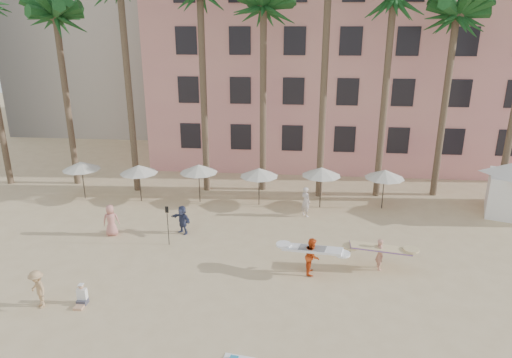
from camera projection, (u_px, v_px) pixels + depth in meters
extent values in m
plane|color=#D1B789|center=(256.00, 321.00, 18.40)|extent=(120.00, 120.00, 0.00)
cube|color=#EFA191|center=(364.00, 65.00, 39.69)|extent=(35.00, 14.00, 16.00)
cylinder|color=brown|center=(67.00, 103.00, 32.42)|extent=(0.44, 0.44, 12.00)
cylinder|color=brown|center=(129.00, 92.00, 30.70)|extent=(0.44, 0.44, 14.00)
cylinder|color=brown|center=(204.00, 96.00, 30.81)|extent=(0.44, 0.44, 13.50)
cylinder|color=brown|center=(263.00, 103.00, 31.08)|extent=(0.44, 0.44, 12.50)
cylinder|color=brown|center=(324.00, 91.00, 29.46)|extent=(0.44, 0.44, 14.50)
cylinder|color=brown|center=(384.00, 102.00, 29.81)|extent=(0.44, 0.44, 13.00)
cylinder|color=brown|center=(444.00, 110.00, 30.08)|extent=(0.44, 0.44, 12.00)
cylinder|color=#332B23|center=(83.00, 181.00, 30.94)|extent=(0.07, 0.07, 2.50)
cone|color=beige|center=(81.00, 166.00, 30.59)|extent=(2.50, 2.50, 0.55)
cylinder|color=#332B23|center=(140.00, 184.00, 30.50)|extent=(0.07, 0.07, 2.40)
cone|color=beige|center=(139.00, 169.00, 30.16)|extent=(2.50, 2.50, 0.55)
cylinder|color=#332B23|center=(199.00, 184.00, 30.32)|extent=(0.07, 0.07, 2.50)
cone|color=beige|center=(199.00, 169.00, 29.96)|extent=(2.50, 2.50, 0.55)
cylinder|color=#332B23|center=(259.00, 187.00, 29.88)|extent=(0.07, 0.07, 2.40)
cone|color=beige|center=(259.00, 172.00, 29.54)|extent=(2.50, 2.50, 0.55)
cylinder|color=#332B23|center=(321.00, 188.00, 29.39)|extent=(0.07, 0.07, 2.60)
cone|color=beige|center=(321.00, 172.00, 29.02)|extent=(2.50, 2.50, 0.55)
cylinder|color=#332B23|center=(383.00, 190.00, 29.24)|extent=(0.07, 0.07, 2.50)
cone|color=beige|center=(385.00, 174.00, 28.88)|extent=(2.50, 2.50, 0.55)
imported|color=tan|center=(380.00, 254.00, 22.07)|extent=(0.44, 0.61, 1.59)
cube|color=#D4BC84|center=(380.00, 248.00, 21.97)|extent=(2.90, 0.78, 0.35)
imported|color=#D54816|center=(312.00, 256.00, 21.66)|extent=(0.73, 0.91, 1.82)
cube|color=white|center=(312.00, 249.00, 21.54)|extent=(2.92, 1.40, 0.30)
imported|color=tan|center=(111.00, 220.00, 25.59)|extent=(1.01, 0.79, 1.82)
imported|color=tan|center=(38.00, 289.00, 19.05)|extent=(1.25, 1.18, 1.70)
imported|color=#333A59|center=(182.00, 220.00, 25.86)|extent=(1.54, 1.30, 1.66)
imported|color=beige|center=(306.00, 202.00, 28.15)|extent=(0.80, 0.83, 1.91)
cylinder|color=black|center=(168.00, 227.00, 24.43)|extent=(0.04, 0.04, 2.10)
cube|color=black|center=(167.00, 210.00, 24.11)|extent=(0.18, 0.03, 0.35)
cube|color=#3F3F4C|center=(83.00, 302.00, 19.48)|extent=(0.41, 0.38, 0.22)
cube|color=tan|center=(79.00, 307.00, 19.20)|extent=(0.36, 0.41, 0.11)
cube|color=white|center=(82.00, 294.00, 19.41)|extent=(0.40, 0.24, 0.50)
sphere|color=tan|center=(81.00, 287.00, 19.30)|extent=(0.22, 0.22, 0.22)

